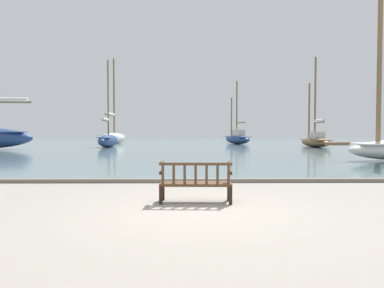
{
  "coord_description": "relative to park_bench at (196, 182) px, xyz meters",
  "views": [
    {
      "loc": [
        -0.24,
        -6.91,
        1.59
      ],
      "look_at": [
        -0.03,
        10.0,
        1.0
      ],
      "focal_mm": 32.0,
      "sensor_mm": 36.0,
      "label": 1
    }
  ],
  "objects": [
    {
      "name": "ground_plane",
      "position": [
        0.07,
        -0.72,
        -0.47
      ],
      "size": [
        160.0,
        160.0,
        0.0
      ],
      "primitive_type": "plane",
      "color": "gray"
    },
    {
      "name": "harbor_water",
      "position": [
        0.07,
        43.28,
        -0.43
      ],
      "size": [
        100.0,
        80.0,
        0.08
      ],
      "primitive_type": "cube",
      "color": "slate",
      "rests_on": "ground"
    },
    {
      "name": "quay_edge_kerb",
      "position": [
        0.07,
        3.13,
        -0.41
      ],
      "size": [
        40.0,
        0.3,
        0.12
      ],
      "primitive_type": "cube",
      "color": "slate",
      "rests_on": "ground"
    },
    {
      "name": "park_bench",
      "position": [
        0.0,
        0.0,
        0.0
      ],
      "size": [
        1.62,
        0.57,
        0.92
      ],
      "color": "black",
      "rests_on": "ground"
    },
    {
      "name": "sailboat_mid_port",
      "position": [
        6.12,
        35.76,
        0.38
      ],
      "size": [
        3.35,
        7.71,
        8.01
      ],
      "color": "navy",
      "rests_on": "harbor_water"
    },
    {
      "name": "sailboat_centre_channel",
      "position": [
        12.83,
        27.0,
        0.34
      ],
      "size": [
        2.13,
        6.8,
        9.15
      ],
      "color": "brown",
      "rests_on": "harbor_water"
    },
    {
      "name": "sailboat_outer_starboard",
      "position": [
        -8.29,
        27.24,
        0.35
      ],
      "size": [
        1.79,
        6.59,
        8.85
      ],
      "color": "navy",
      "rests_on": "harbor_water"
    },
    {
      "name": "sailboat_far_starboard",
      "position": [
        -10.05,
        38.06,
        0.46
      ],
      "size": [
        2.68,
        9.32,
        11.3
      ],
      "color": "silver",
      "rests_on": "harbor_water"
    }
  ]
}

